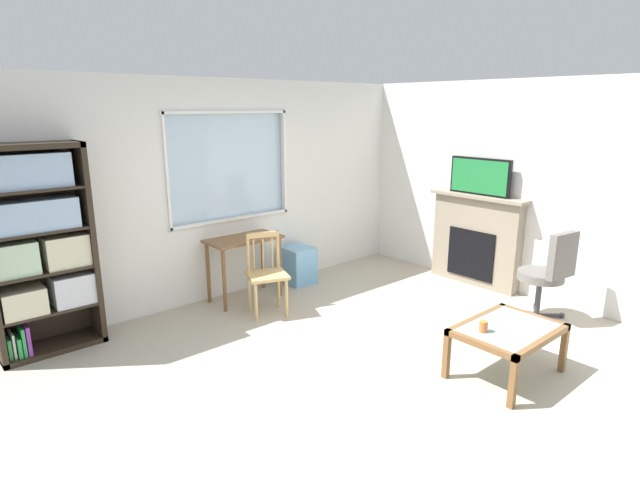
{
  "coord_description": "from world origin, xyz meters",
  "views": [
    {
      "loc": [
        -3.08,
        -2.71,
        2.25
      ],
      "look_at": [
        -0.11,
        0.71,
        1.06
      ],
      "focal_mm": 28.73,
      "sensor_mm": 36.0,
      "label": 1
    }
  ],
  "objects_px": {
    "fireplace": "(476,240)",
    "tv": "(480,176)",
    "plastic_drawer_unit": "(297,265)",
    "office_chair": "(549,271)",
    "coffee_table": "(508,334)",
    "desk_under_window": "(244,249)",
    "sippy_cup": "(483,326)",
    "bookshelf": "(38,244)",
    "wooden_chair": "(266,273)"
  },
  "relations": [
    {
      "from": "desk_under_window",
      "to": "sippy_cup",
      "type": "xyz_separation_m",
      "value": [
        0.46,
        -2.89,
        -0.14
      ]
    },
    {
      "from": "wooden_chair",
      "to": "plastic_drawer_unit",
      "type": "xyz_separation_m",
      "value": [
        0.89,
        0.57,
        -0.22
      ]
    },
    {
      "from": "wooden_chair",
      "to": "tv",
      "type": "distance_m",
      "value": 2.91
    },
    {
      "from": "tv",
      "to": "wooden_chair",
      "type": "bearing_deg",
      "value": 159.72
    },
    {
      "from": "sippy_cup",
      "to": "wooden_chair",
      "type": "bearing_deg",
      "value": 102.13
    },
    {
      "from": "tv",
      "to": "office_chair",
      "type": "distance_m",
      "value": 1.52
    },
    {
      "from": "plastic_drawer_unit",
      "to": "office_chair",
      "type": "xyz_separation_m",
      "value": [
        1.25,
        -2.7,
        0.31
      ]
    },
    {
      "from": "coffee_table",
      "to": "sippy_cup",
      "type": "distance_m",
      "value": 0.28
    },
    {
      "from": "bookshelf",
      "to": "office_chair",
      "type": "bearing_deg",
      "value": -33.31
    },
    {
      "from": "wooden_chair",
      "to": "coffee_table",
      "type": "relative_size",
      "value": 1.0
    },
    {
      "from": "office_chair",
      "to": "coffee_table",
      "type": "height_order",
      "value": "office_chair"
    },
    {
      "from": "fireplace",
      "to": "plastic_drawer_unit",
      "type": "bearing_deg",
      "value": 138.43
    },
    {
      "from": "fireplace",
      "to": "sippy_cup",
      "type": "bearing_deg",
      "value": -145.87
    },
    {
      "from": "bookshelf",
      "to": "office_chair",
      "type": "distance_m",
      "value": 5.04
    },
    {
      "from": "bookshelf",
      "to": "sippy_cup",
      "type": "xyz_separation_m",
      "value": [
        2.57,
        -2.99,
        -0.55
      ]
    },
    {
      "from": "plastic_drawer_unit",
      "to": "tv",
      "type": "distance_m",
      "value": 2.56
    },
    {
      "from": "bookshelf",
      "to": "wooden_chair",
      "type": "height_order",
      "value": "bookshelf"
    },
    {
      "from": "desk_under_window",
      "to": "fireplace",
      "type": "bearing_deg",
      "value": -29.94
    },
    {
      "from": "wooden_chair",
      "to": "tv",
      "type": "relative_size",
      "value": 1.1
    },
    {
      "from": "tv",
      "to": "coffee_table",
      "type": "relative_size",
      "value": 0.9
    },
    {
      "from": "bookshelf",
      "to": "sippy_cup",
      "type": "height_order",
      "value": "bookshelf"
    },
    {
      "from": "plastic_drawer_unit",
      "to": "coffee_table",
      "type": "bearing_deg",
      "value": -92.61
    },
    {
      "from": "tv",
      "to": "coffee_table",
      "type": "height_order",
      "value": "tv"
    },
    {
      "from": "desk_under_window",
      "to": "fireplace",
      "type": "height_order",
      "value": "fireplace"
    },
    {
      "from": "desk_under_window",
      "to": "plastic_drawer_unit",
      "type": "relative_size",
      "value": 1.81
    },
    {
      "from": "bookshelf",
      "to": "desk_under_window",
      "type": "bearing_deg",
      "value": -2.88
    },
    {
      "from": "desk_under_window",
      "to": "tv",
      "type": "height_order",
      "value": "tv"
    },
    {
      "from": "fireplace",
      "to": "tv",
      "type": "bearing_deg",
      "value": 180.0
    },
    {
      "from": "plastic_drawer_unit",
      "to": "office_chair",
      "type": "height_order",
      "value": "office_chair"
    },
    {
      "from": "bookshelf",
      "to": "fireplace",
      "type": "distance_m",
      "value": 4.94
    },
    {
      "from": "bookshelf",
      "to": "desk_under_window",
      "type": "relative_size",
      "value": 2.23
    },
    {
      "from": "coffee_table",
      "to": "tv",
      "type": "bearing_deg",
      "value": 39.47
    },
    {
      "from": "wooden_chair",
      "to": "sippy_cup",
      "type": "xyz_separation_m",
      "value": [
        0.51,
        -2.37,
        0.02
      ]
    },
    {
      "from": "tv",
      "to": "plastic_drawer_unit",
      "type": "bearing_deg",
      "value": 138.13
    },
    {
      "from": "bookshelf",
      "to": "coffee_table",
      "type": "height_order",
      "value": "bookshelf"
    },
    {
      "from": "tv",
      "to": "desk_under_window",
      "type": "bearing_deg",
      "value": 149.88
    },
    {
      "from": "office_chair",
      "to": "sippy_cup",
      "type": "height_order",
      "value": "office_chair"
    },
    {
      "from": "plastic_drawer_unit",
      "to": "sippy_cup",
      "type": "height_order",
      "value": "sippy_cup"
    },
    {
      "from": "tv",
      "to": "coffee_table",
      "type": "bearing_deg",
      "value": -140.53
    },
    {
      "from": "plastic_drawer_unit",
      "to": "sippy_cup",
      "type": "bearing_deg",
      "value": -97.3
    },
    {
      "from": "plastic_drawer_unit",
      "to": "tv",
      "type": "height_order",
      "value": "tv"
    },
    {
      "from": "desk_under_window",
      "to": "fireplace",
      "type": "distance_m",
      "value": 2.95
    },
    {
      "from": "desk_under_window",
      "to": "sippy_cup",
      "type": "relative_size",
      "value": 9.66
    },
    {
      "from": "plastic_drawer_unit",
      "to": "sippy_cup",
      "type": "relative_size",
      "value": 5.34
    },
    {
      "from": "tv",
      "to": "sippy_cup",
      "type": "height_order",
      "value": "tv"
    },
    {
      "from": "bookshelf",
      "to": "desk_under_window",
      "type": "xyz_separation_m",
      "value": [
        2.11,
        -0.11,
        -0.41
      ]
    },
    {
      "from": "plastic_drawer_unit",
      "to": "fireplace",
      "type": "bearing_deg",
      "value": -41.57
    },
    {
      "from": "office_chair",
      "to": "sippy_cup",
      "type": "bearing_deg",
      "value": -171.64
    },
    {
      "from": "bookshelf",
      "to": "tv",
      "type": "xyz_separation_m",
      "value": [
        4.64,
        -1.58,
        0.37
      ]
    },
    {
      "from": "office_chair",
      "to": "plastic_drawer_unit",
      "type": "bearing_deg",
      "value": 114.81
    }
  ]
}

